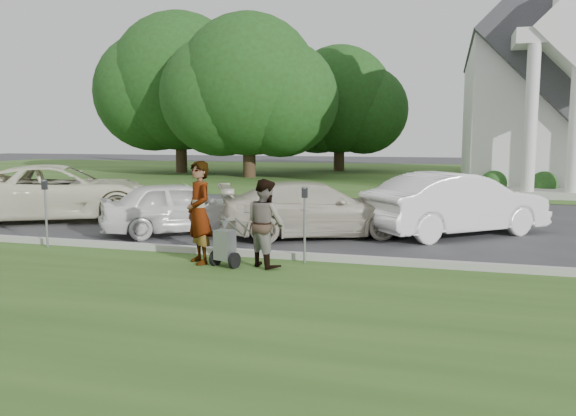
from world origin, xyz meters
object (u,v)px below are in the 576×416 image
at_px(tree_back, 339,105).
at_px(person_left, 199,213).
at_px(tree_left, 248,92).
at_px(church, 558,70).
at_px(striping_cart, 225,246).
at_px(person_right, 265,224).
at_px(parking_meter_far, 46,205).
at_px(car_b, 180,207).
at_px(car_c, 314,209).
at_px(parking_meter_near, 305,215).
at_px(car_a, 60,192).
at_px(car_d, 457,204).
at_px(tree_far, 180,88).

height_order(tree_back, person_left, tree_back).
relative_size(tree_back, person_left, 4.87).
bearing_deg(tree_left, person_left, -72.60).
bearing_deg(church, striping_cart, -111.86).
xyz_separation_m(person_right, parking_meter_far, (-5.20, 0.42, 0.12)).
xyz_separation_m(car_b, car_c, (3.39, 0.48, 0.01)).
bearing_deg(car_b, tree_left, -22.24).
relative_size(striping_cart, parking_meter_near, 0.74).
height_order(striping_cart, car_a, car_a).
relative_size(tree_back, car_d, 2.03).
bearing_deg(car_b, car_a, 38.11).
height_order(tree_left, car_d, tree_left).
bearing_deg(church, tree_left, -176.21).
relative_size(person_left, car_b, 0.50).
bearing_deg(parking_meter_far, car_c, 29.55).
xyz_separation_m(person_left, car_d, (4.80, 4.71, -0.21)).
bearing_deg(car_d, tree_far, 0.79).
bearing_deg(parking_meter_far, person_right, -4.65).
xyz_separation_m(car_c, car_d, (3.37, 1.16, 0.11)).
height_order(tree_back, parking_meter_near, tree_back).
relative_size(person_left, car_d, 0.42).
relative_size(tree_left, tree_far, 0.91).
bearing_deg(tree_left, parking_meter_far, -81.95).
bearing_deg(person_left, car_c, 111.07).
bearing_deg(person_right, car_d, -91.47).
relative_size(car_a, car_c, 1.26).
height_order(car_a, car_b, car_a).
distance_m(tree_far, car_a, 22.56).
bearing_deg(car_a, person_right, -147.44).
relative_size(person_left, car_c, 0.42).
bearing_deg(parking_meter_far, tree_far, 110.14).
relative_size(church, parking_meter_far, 15.97).
xyz_separation_m(church, tree_left, (-17.01, -1.13, -0.83)).
bearing_deg(parking_meter_far, car_d, 25.70).
xyz_separation_m(parking_meter_near, car_b, (-3.89, 2.49, -0.27)).
xyz_separation_m(parking_meter_near, car_d, (2.86, 4.14, -0.16)).
bearing_deg(person_left, striping_cart, 29.89).
bearing_deg(tree_back, person_right, -81.93).
height_order(parking_meter_far, car_d, car_d).
relative_size(church, tree_left, 2.27).
relative_size(tree_left, car_d, 2.24).
bearing_deg(car_b, parking_meter_far, 105.62).
relative_size(tree_left, striping_cart, 9.64).
xyz_separation_m(car_a, car_c, (7.86, -0.71, -0.14)).
xyz_separation_m(tree_back, person_left, (2.98, -30.28, -3.74)).
distance_m(car_a, car_d, 11.24).
xyz_separation_m(person_right, car_d, (3.50, 4.61, -0.05)).
distance_m(tree_far, car_b, 25.31).
height_order(parking_meter_far, car_c, parking_meter_far).
distance_m(car_a, car_b, 4.63).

